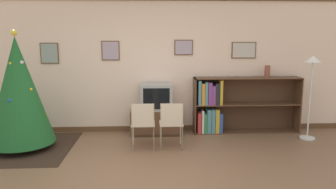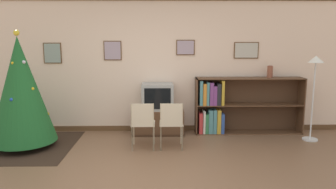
% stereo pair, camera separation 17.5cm
% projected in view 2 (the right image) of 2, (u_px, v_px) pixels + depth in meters
% --- Properties ---
extents(ground_plane, '(24.00, 24.00, 0.00)m').
position_uv_depth(ground_plane, '(144.00, 183.00, 4.30)').
color(ground_plane, brown).
extents(wall_back, '(8.87, 0.11, 2.70)m').
position_uv_depth(wall_back, '(150.00, 65.00, 6.58)').
color(wall_back, beige).
rests_on(wall_back, ground_plane).
extents(area_rug, '(1.68, 1.82, 0.01)m').
position_uv_depth(area_rug, '(25.00, 146.00, 5.75)').
color(area_rug, '#332319').
rests_on(area_rug, ground_plane).
extents(christmas_tree, '(1.11, 1.11, 2.01)m').
position_uv_depth(christmas_tree, '(21.00, 90.00, 5.58)').
color(christmas_tree, maroon).
rests_on(christmas_tree, area_rug).
extents(tv_console, '(1.01, 0.46, 0.50)m').
position_uv_depth(tv_console, '(158.00, 122.00, 6.48)').
color(tv_console, '#412A1A').
rests_on(tv_console, ground_plane).
extents(television, '(0.61, 0.44, 0.51)m').
position_uv_depth(television, '(158.00, 97.00, 6.39)').
color(television, '#9E9E99').
rests_on(television, tv_console).
extents(folding_chair_left, '(0.40, 0.40, 0.82)m').
position_uv_depth(folding_chair_left, '(143.00, 123.00, 5.54)').
color(folding_chair_left, beige).
rests_on(folding_chair_left, ground_plane).
extents(folding_chair_right, '(0.40, 0.40, 0.82)m').
position_uv_depth(folding_chair_right, '(171.00, 122.00, 5.55)').
color(folding_chair_right, beige).
rests_on(folding_chair_right, ground_plane).
extents(bookshelf, '(2.12, 0.36, 1.11)m').
position_uv_depth(bookshelf, '(229.00, 106.00, 6.52)').
color(bookshelf, brown).
rests_on(bookshelf, ground_plane).
extents(vase, '(0.11, 0.11, 0.24)m').
position_uv_depth(vase, '(270.00, 72.00, 6.42)').
color(vase, brown).
rests_on(vase, bookshelf).
extents(standing_lamp, '(0.28, 0.28, 1.57)m').
position_uv_depth(standing_lamp, '(315.00, 76.00, 5.92)').
color(standing_lamp, silver).
rests_on(standing_lamp, ground_plane).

